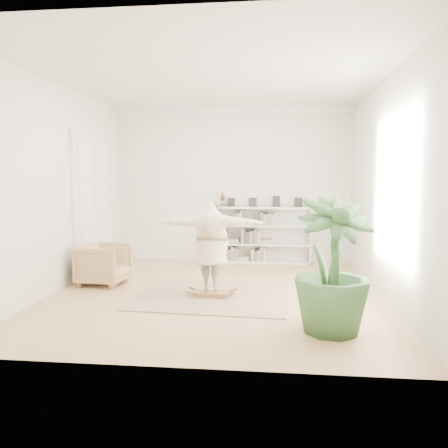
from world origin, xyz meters
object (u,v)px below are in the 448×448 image
object	(u,v)px
armchair	(104,264)
houseplant	(332,266)
bookshelf	(263,235)
person	(211,245)
rocker_board	(211,293)

from	to	relation	value
armchair	houseplant	xyz separation A→B (m)	(3.83, -2.15, 0.49)
bookshelf	armchair	world-z (taller)	bookshelf
armchair	houseplant	world-z (taller)	houseplant
person	houseplant	distance (m)	2.29
armchair	houseplant	distance (m)	4.42
armchair	houseplant	bearing A→B (deg)	-114.49
bookshelf	person	world-z (taller)	bookshelf
armchair	person	bearing A→B (deg)	-102.82
houseplant	person	bearing A→B (deg)	139.56
bookshelf	houseplant	size ratio (longest dim) A/B	1.27
bookshelf	rocker_board	size ratio (longest dim) A/B	3.81
bookshelf	armchair	bearing A→B (deg)	-139.85
armchair	rocker_board	size ratio (longest dim) A/B	1.43
rocker_board	houseplant	world-z (taller)	houseplant
bookshelf	rocker_board	world-z (taller)	bookshelf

